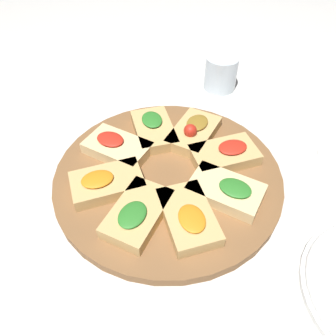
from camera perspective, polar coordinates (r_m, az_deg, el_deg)
name	(u,v)px	position (r m, az deg, el deg)	size (l,w,h in m)	color
ground_plane	(168,179)	(0.61, 0.00, -1.94)	(3.00, 3.00, 0.00)	silver
serving_board	(168,176)	(0.61, 0.00, -1.36)	(0.42, 0.42, 0.02)	brown
focaccia_slice_0	(154,129)	(0.67, -2.50, 6.78)	(0.14, 0.13, 0.03)	tan
focaccia_slice_1	(117,147)	(0.64, -8.87, 3.64)	(0.13, 0.09, 0.03)	#E5C689
focaccia_slice_2	(107,183)	(0.58, -10.65, -2.52)	(0.13, 0.14, 0.03)	tan
focaccia_slice_3	(137,213)	(0.53, -5.34, -7.87)	(0.10, 0.14, 0.03)	tan
focaccia_slice_4	(188,217)	(0.52, 3.58, -8.45)	(0.14, 0.13, 0.03)	tan
focaccia_slice_5	(226,190)	(0.56, 10.11, -3.87)	(0.13, 0.09, 0.03)	#E5C689
focaccia_slice_6	(225,154)	(0.62, 9.87, 2.37)	(0.13, 0.14, 0.03)	tan
focaccia_slice_7	(194,132)	(0.66, 4.49, 6.28)	(0.10, 0.13, 0.04)	tan
water_glass	(221,73)	(0.84, 9.19, 16.00)	(0.08, 0.08, 0.08)	silver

